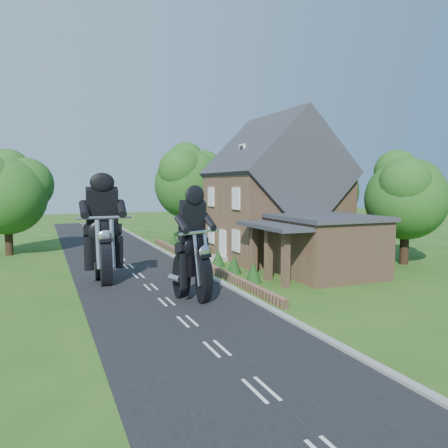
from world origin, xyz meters
name	(u,v)px	position (x,y,z in m)	size (l,w,h in m)	color
ground	(151,287)	(0.00, 0.00, 0.00)	(120.00, 120.00, 0.00)	#284F16
road	(151,287)	(0.00, 0.00, 0.01)	(7.00, 80.00, 0.02)	black
kerb	(218,280)	(3.65, 0.00, 0.06)	(0.30, 80.00, 0.12)	gray
garden_wall	(198,262)	(4.30, 5.00, 0.20)	(0.30, 22.00, 0.40)	#8F6649
house	(275,196)	(10.49, 6.00, 4.34)	(9.54, 8.64, 10.24)	#8F6649
annex	(323,244)	(9.87, -0.80, 1.77)	(7.05, 5.94, 3.44)	#8F6649
tree_annex_side	(409,192)	(17.13, 0.10, 4.69)	(5.64, 5.20, 7.48)	black
tree_house_right	(325,184)	(16.65, 8.62, 5.19)	(6.51, 6.00, 8.40)	black
tree_behind_house	(256,174)	(14.18, 16.14, 6.23)	(7.81, 7.20, 10.08)	black
tree_behind_left	(194,179)	(8.16, 17.13, 5.73)	(6.94, 6.40, 9.16)	black
tree_far_road	(13,189)	(-6.86, 14.11, 4.84)	(6.08, 5.60, 7.84)	black
shrub_a	(253,272)	(5.30, -1.00, 0.55)	(0.90, 0.90, 1.10)	#123611
shrub_b	(234,264)	(5.30, 1.50, 0.55)	(0.90, 0.90, 1.10)	#123611
shrub_c	(218,258)	(5.30, 4.00, 0.55)	(0.90, 0.90, 1.10)	#123611
shrub_d	(193,247)	(5.30, 9.00, 0.55)	(0.90, 0.90, 1.10)	#123611
shrub_e	(183,243)	(5.30, 11.50, 0.55)	(0.90, 0.90, 1.10)	#123611
shrub_f	(174,239)	(5.30, 14.00, 0.55)	(0.90, 0.90, 1.10)	#123611
motorcycle_lead	(193,284)	(1.15, -3.23, 0.77)	(0.42, 1.66, 1.54)	black
motorcycle_follow	(104,267)	(-2.05, 1.87, 0.87)	(0.47, 1.86, 1.73)	black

